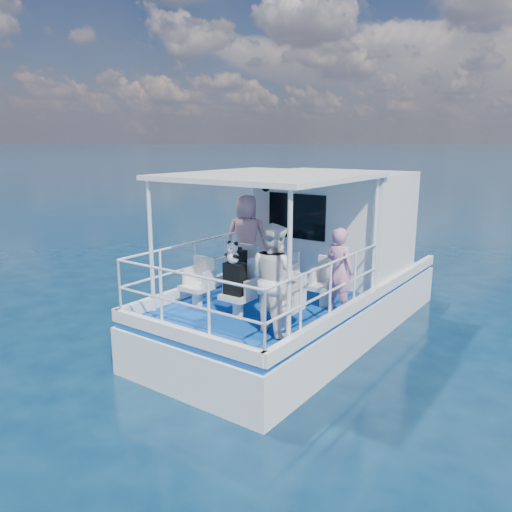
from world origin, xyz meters
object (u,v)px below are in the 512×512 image
(passenger_port_fwd, at_px, (247,238))
(backpack_center, at_px, (235,279))
(panda, at_px, (233,252))
(passenger_stbd_aft, at_px, (274,279))

(passenger_port_fwd, relative_size, backpack_center, 3.39)
(backpack_center, relative_size, panda, 1.47)
(passenger_port_fwd, xyz_separation_m, backpack_center, (1.17, -1.88, -0.25))
(passenger_port_fwd, xyz_separation_m, panda, (1.15, -1.91, 0.19))
(passenger_port_fwd, bearing_deg, passenger_stbd_aft, 110.22)
(panda, bearing_deg, passenger_stbd_aft, -9.54)
(passenger_port_fwd, xyz_separation_m, passenger_stbd_aft, (2.05, -2.06, -0.06))
(passenger_port_fwd, height_order, passenger_stbd_aft, passenger_port_fwd)
(passenger_port_fwd, height_order, backpack_center, passenger_port_fwd)
(backpack_center, xyz_separation_m, panda, (-0.01, -0.03, 0.44))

